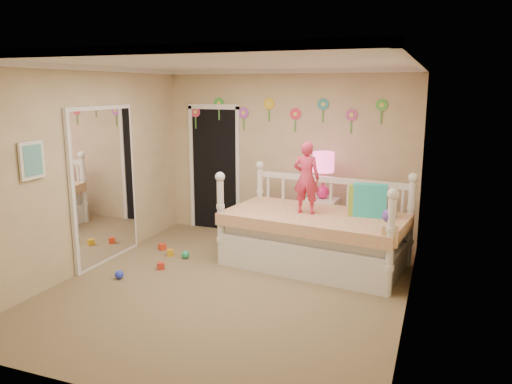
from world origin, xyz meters
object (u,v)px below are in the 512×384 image
at_px(daybed, 315,219).
at_px(nightstand, 322,223).
at_px(table_lamp, 323,168).
at_px(child, 306,178).

bearing_deg(daybed, nightstand, 103.21).
height_order(daybed, nightstand, daybed).
bearing_deg(table_lamp, nightstand, 0.00).
height_order(daybed, table_lamp, table_lamp).
distance_m(daybed, nightstand, 0.77).
relative_size(child, nightstand, 1.25).
relative_size(daybed, table_lamp, 3.50).
bearing_deg(nightstand, table_lamp, 0.00).
relative_size(nightstand, table_lamp, 1.12).
height_order(child, nightstand, child).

